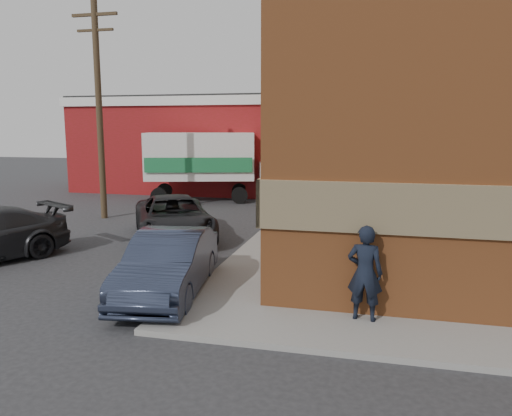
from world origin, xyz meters
The scene contains 8 objects.
ground centered at (0.00, 0.00, 0.00)m, with size 90.00×90.00×0.00m, color #28282B.
sidewalk_west centered at (0.60, 9.00, 0.06)m, with size 1.80×18.00×0.12m, color gray.
warehouse centered at (-6.00, 20.00, 2.81)m, with size 16.30×8.30×5.60m.
utility_pole centered at (-7.50, 9.00, 4.75)m, with size 2.00×0.26×9.00m.
man centered at (3.64, -0.25, 1.06)m, with size 0.69×0.45×1.88m, color black.
sedan centered at (-0.80, 0.50, 0.73)m, with size 1.55×4.46×1.47m, color #2B3348.
suv_a centered at (-3.01, 6.00, 0.74)m, with size 2.45×5.32×1.48m, color black.
box_truck centered at (-4.51, 14.79, 2.04)m, with size 7.49×4.01×3.55m.
Camera 1 is at (3.82, -9.81, 3.86)m, focal length 35.00 mm.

